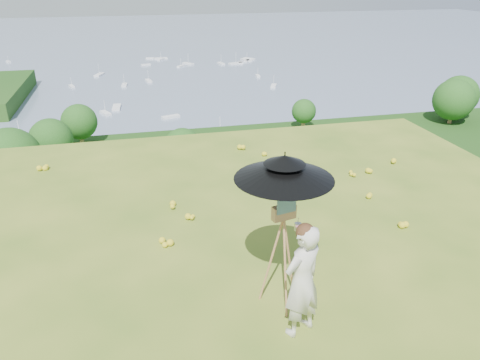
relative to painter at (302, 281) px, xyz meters
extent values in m
plane|color=#4C6F1F|center=(-0.28, 1.52, -0.81)|extent=(14.00, 14.00, 0.00)
cube|color=#103B10|center=(-0.28, 36.52, -29.81)|extent=(140.00, 56.00, 22.00)
cube|color=gray|center=(-0.28, 76.52, -36.81)|extent=(170.00, 28.00, 8.00)
plane|color=#7487A5|center=(-0.28, 241.52, -34.81)|extent=(700.00, 700.00, 0.00)
imported|color=silver|center=(0.00, 0.00, 0.00)|extent=(0.70, 0.60, 1.62)
camera|label=1|loc=(-1.91, -4.58, 3.61)|focal=35.00mm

